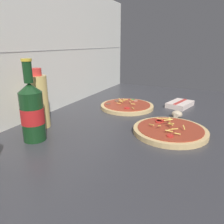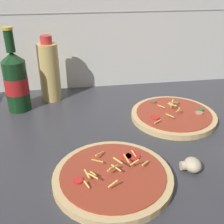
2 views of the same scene
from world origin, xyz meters
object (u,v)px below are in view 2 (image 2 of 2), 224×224
Objects in this scene: beer_bottle at (16,81)px; oil_bottle at (49,71)px; pizza_far at (173,115)px; pizza_near at (113,177)px; mushroom_left at (192,165)px.

beer_bottle is 1.19× the size of oil_bottle.
beer_bottle reaches higher than oil_bottle.
pizza_near is at bearing -132.26° from pizza_far.
beer_bottle is at bearing -147.42° from oil_bottle.
oil_bottle is at bearing 125.64° from mushroom_left.
pizza_far is (22.99, 25.30, -0.05)cm from pizza_near.
oil_bottle is (-14.29, 45.86, 9.17)cm from pizza_near.
pizza_far is 0.98× the size of beer_bottle.
beer_bottle is (-47.36, 14.11, 8.86)cm from pizza_far.
beer_bottle is 11.97cm from oil_bottle.
beer_bottle is at bearing 163.41° from pizza_far.
oil_bottle reaches higher than mushroom_left.
pizza_far is 25.20cm from mushroom_left.
oil_bottle is at bearing 32.58° from beer_bottle.
mushroom_left is at bearing -54.36° from oil_bottle.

